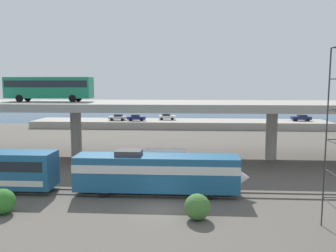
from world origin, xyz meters
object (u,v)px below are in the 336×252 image
service_truck_west (158,162)px  parked_car_3 (118,117)px  train_locomotive (165,171)px  parked_car_1 (167,117)px  parked_car_2 (301,118)px  transit_bus_on_overpass (49,87)px  parked_car_0 (136,118)px

service_truck_west → parked_car_3: bearing=-72.6°
train_locomotive → parked_car_1: bearing=93.5°
service_truck_west → parked_car_2: bearing=-123.5°
train_locomotive → parked_car_3: 51.79m
transit_bus_on_overpass → parked_car_3: (2.44, 33.82, -7.49)m
train_locomotive → parked_car_1: size_ratio=3.91×
parked_car_3 → service_truck_west: bearing=107.4°
parked_car_2 → parked_car_3: size_ratio=1.07×
train_locomotive → parked_car_3: bearing=106.6°
service_truck_west → parked_car_3: 45.52m
train_locomotive → transit_bus_on_overpass: bearing=137.5°
transit_bus_on_overpass → parked_car_1: transit_bus_on_overpass is taller
train_locomotive → parked_car_0: size_ratio=3.82×
parked_car_1 → parked_car_0: bearing=-159.2°
transit_bus_on_overpass → parked_car_1: bearing=68.7°
transit_bus_on_overpass → service_truck_west: size_ratio=1.76×
service_truck_west → parked_car_1: size_ratio=1.64×
parked_car_1 → parked_car_2: size_ratio=0.93×
service_truck_west → parked_car_0: 43.96m
transit_bus_on_overpass → parked_car_0: transit_bus_on_overpass is taller
parked_car_1 → parked_car_3: same height
train_locomotive → parked_car_3: train_locomotive is taller
parked_car_2 → train_locomotive: bearing=60.8°
train_locomotive → service_truck_west: train_locomotive is taller
parked_car_0 → parked_car_3: 4.55m
service_truck_west → parked_car_2: parked_car_2 is taller
transit_bus_on_overpass → parked_car_3: transit_bus_on_overpass is taller
train_locomotive → service_truck_west: 6.34m
parked_car_2 → parked_car_0: bearing=3.3°
parked_car_2 → transit_bus_on_overpass: bearing=37.8°
parked_car_1 → parked_car_2: same height
parked_car_1 → parked_car_2: 31.89m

